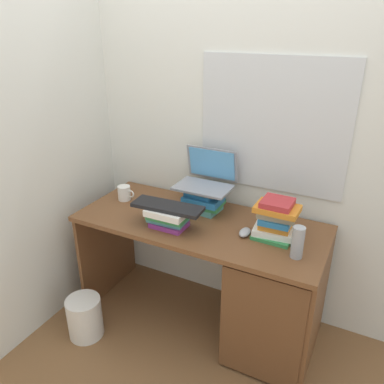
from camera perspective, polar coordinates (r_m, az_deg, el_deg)
The scene contains 13 objects.
ground_plane at distance 2.80m, azimuth 1.05°, elevation -18.13°, with size 6.00×6.00×0.00m, color brown.
wall_back at distance 2.47m, azimuth 5.16°, elevation 10.47°, with size 6.00×0.06×2.60m.
wall_left at distance 2.68m, azimuth -17.39°, elevation 10.55°, with size 0.05×6.00×2.60m, color silver.
desk at distance 2.41m, azimuth 9.50°, elevation -13.80°, with size 1.52×0.65×0.76m.
book_stack_tall at distance 2.45m, azimuth 1.65°, elevation -1.17°, with size 0.25×0.19×0.15m.
book_stack_keyboard_riser at distance 2.27m, azimuth -3.58°, elevation -3.73°, with size 0.24×0.18×0.12m.
book_stack_side at distance 2.18m, azimuth 12.33°, elevation -4.04°, with size 0.25×0.19×0.23m.
laptop at distance 2.45m, azimuth 2.20°, elevation 2.18°, with size 0.35×0.27×0.23m.
keyboard at distance 2.24m, azimuth -3.64°, elevation -2.16°, with size 0.42×0.14×0.02m, color black.
computer_mouse at distance 2.22m, azimuth 7.82°, elevation -5.93°, with size 0.06×0.10×0.04m, color #A5A8AD.
mug at distance 2.65m, azimuth -9.96°, elevation -0.14°, with size 0.12×0.08×0.10m.
water_bottle at distance 2.05m, azimuth 15.36°, elevation -7.19°, with size 0.06×0.06×0.17m, color #999EA5.
wastebasket at distance 2.69m, azimuth -15.57°, elevation -17.41°, with size 0.22×0.22×0.27m, color silver.
Camera 1 is at (0.90, -1.87, 1.88)m, focal length 36.05 mm.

